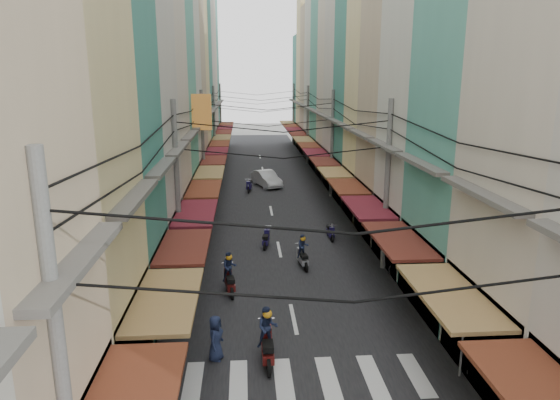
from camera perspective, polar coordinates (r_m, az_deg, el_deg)
name	(u,v)px	position (r m, az deg, el deg)	size (l,w,h in m)	color
ground	(289,297)	(21.71, 1.03, -11.03)	(160.00, 160.00, 0.00)	slate
road	(267,192)	(40.68, -1.48, 0.97)	(10.00, 80.00, 0.02)	black
sidewalk_left	(187,193)	(40.91, -10.61, 0.84)	(3.00, 80.00, 0.06)	gray
sidewalk_right	(346,190)	(41.47, 7.53, 1.14)	(3.00, 80.00, 0.06)	gray
crosswalk	(306,379)	(16.49, 3.01, -19.77)	(7.55, 2.40, 0.01)	silver
building_row_left	(154,67)	(36.67, -14.19, 14.53)	(7.80, 67.67, 23.70)	beige
building_row_right	(380,73)	(37.32, 11.32, 14.10)	(7.80, 68.98, 22.59)	#3B8173
utility_poles	(270,115)	(34.74, -1.15, 9.73)	(10.20, 66.13, 8.20)	slate
white_car	(266,186)	(42.72, -1.56, 1.59)	(4.70, 1.84, 1.66)	silver
bicycle	(407,276)	(24.52, 14.28, -8.45)	(0.60, 1.61, 1.11)	black
moving_scooters	(268,263)	(23.91, -1.36, -7.20)	(6.02, 27.15, 1.98)	black
parked_scooters	(416,342)	(18.06, 15.27, -15.39)	(12.67, 12.81, 0.97)	black
pedestrians	(200,257)	(23.56, -9.09, -6.44)	(12.57, 19.39, 2.19)	#27212C
traffic_sign	(465,314)	(16.54, 20.36, -12.13)	(0.10, 0.64, 2.94)	slate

